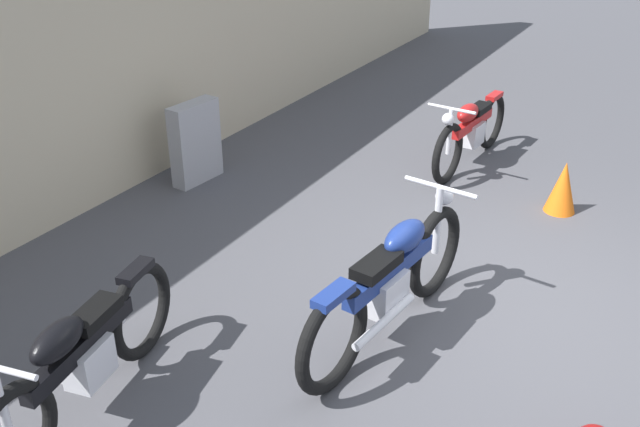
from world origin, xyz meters
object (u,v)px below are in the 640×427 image
stone_marker (195,143)px  motorcycle_blue (391,281)px  motorcycle_red (471,130)px  traffic_cone (563,187)px  motorcycle_black (81,360)px

stone_marker → motorcycle_blue: 3.46m
motorcycle_red → motorcycle_blue: (-3.51, -0.57, 0.06)m
traffic_cone → motorcycle_blue: size_ratio=0.25×
traffic_cone → motorcycle_black: motorcycle_black is taller
stone_marker → motorcycle_black: size_ratio=0.44×
motorcycle_red → stone_marker: bearing=-47.7°
motorcycle_blue → motorcycle_black: motorcycle_blue is taller
traffic_cone → motorcycle_black: bearing=156.2°
motorcycle_blue → motorcycle_black: (-1.79, 1.35, -0.03)m
stone_marker → motorcycle_blue: bearing=-116.5°
stone_marker → motorcycle_red: 3.20m
motorcycle_black → motorcycle_blue: bearing=132.1°
motorcycle_blue → stone_marker: bearing=70.0°
stone_marker → motorcycle_red: (1.97, -2.52, -0.03)m
stone_marker → motorcycle_red: stone_marker is taller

